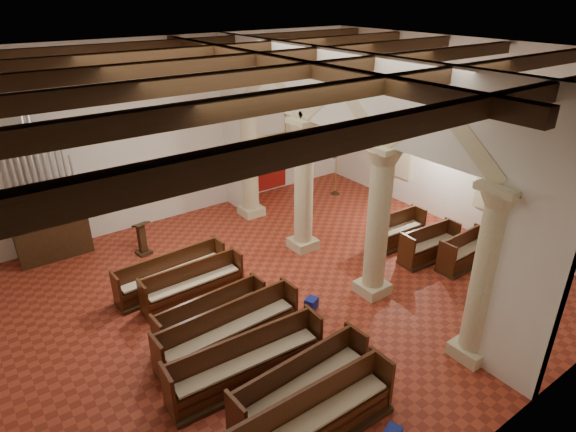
{
  "coord_description": "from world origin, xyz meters",
  "views": [
    {
      "loc": [
        -6.27,
        -8.8,
        7.32
      ],
      "look_at": [
        0.5,
        0.5,
        1.84
      ],
      "focal_mm": 30.0,
      "sensor_mm": 36.0,
      "label": 1
    }
  ],
  "objects_px": {
    "lectern": "(142,240)",
    "aisle_pew_0": "(463,255)",
    "nave_pew_0": "(310,428)",
    "pipe_organ": "(47,214)",
    "processional_banner": "(336,174)"
  },
  "relations": [
    {
      "from": "lectern",
      "to": "aisle_pew_0",
      "type": "height_order",
      "value": "lectern"
    },
    {
      "from": "processional_banner",
      "to": "nave_pew_0",
      "type": "bearing_deg",
      "value": -156.01
    },
    {
      "from": "lectern",
      "to": "nave_pew_0",
      "type": "xyz_separation_m",
      "value": [
        -0.1,
        -8.23,
        -0.09
      ]
    },
    {
      "from": "pipe_organ",
      "to": "aisle_pew_0",
      "type": "distance_m",
      "value": 12.1
    },
    {
      "from": "aisle_pew_0",
      "to": "pipe_organ",
      "type": "bearing_deg",
      "value": 139.12
    },
    {
      "from": "pipe_organ",
      "to": "aisle_pew_0",
      "type": "bearing_deg",
      "value": -38.91
    },
    {
      "from": "aisle_pew_0",
      "to": "nave_pew_0",
      "type": "bearing_deg",
      "value": -165.82
    },
    {
      "from": "pipe_organ",
      "to": "aisle_pew_0",
      "type": "relative_size",
      "value": 2.47
    },
    {
      "from": "pipe_organ",
      "to": "aisle_pew_0",
      "type": "xyz_separation_m",
      "value": [
        9.38,
        -7.57,
        -1.03
      ]
    },
    {
      "from": "lectern",
      "to": "processional_banner",
      "type": "relative_size",
      "value": 0.42
    },
    {
      "from": "processional_banner",
      "to": "lectern",
      "type": "bearing_deg",
      "value": 158.46
    },
    {
      "from": "lectern",
      "to": "processional_banner",
      "type": "distance_m",
      "value": 7.82
    },
    {
      "from": "lectern",
      "to": "aisle_pew_0",
      "type": "relative_size",
      "value": 0.62
    },
    {
      "from": "lectern",
      "to": "processional_banner",
      "type": "height_order",
      "value": "processional_banner"
    },
    {
      "from": "lectern",
      "to": "nave_pew_0",
      "type": "relative_size",
      "value": 0.32
    }
  ]
}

